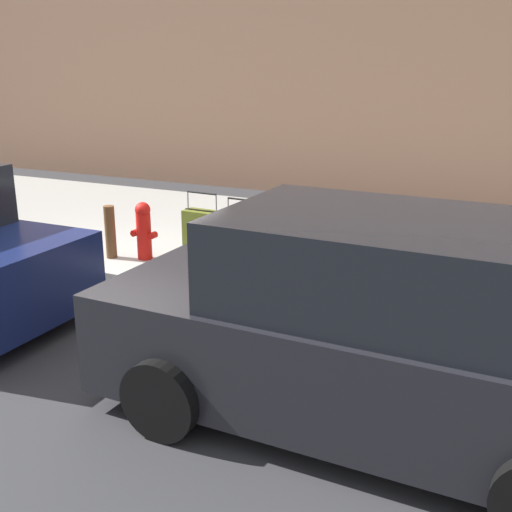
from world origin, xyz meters
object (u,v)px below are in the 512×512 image
object	(u,v)px
fire_hydrant	(144,230)
parked_car_charcoal_0	(372,331)
suitcase_maroon_5	(238,243)
suitcase_olive_6	(203,239)
suitcase_teal_0	(430,274)
suitcase_navy_3	(312,259)
suitcase_red_2	(350,265)
bollard_post	(110,232)
suitcase_silver_1	(389,267)
suitcase_black_4	(272,249)

from	to	relation	value
fire_hydrant	parked_car_charcoal_0	world-z (taller)	parked_car_charcoal_0
suitcase_maroon_5	suitcase_olive_6	bearing A→B (deg)	3.12
suitcase_teal_0	suitcase_navy_3	bearing A→B (deg)	-4.49
fire_hydrant	suitcase_red_2	bearing A→B (deg)	179.85
suitcase_teal_0	suitcase_olive_6	distance (m)	2.96
suitcase_olive_6	fire_hydrant	size ratio (longest dim) A/B	1.27
suitcase_red_2	fire_hydrant	distance (m)	2.92
suitcase_navy_3	bollard_post	bearing A→B (deg)	3.84
parked_car_charcoal_0	suitcase_silver_1	bearing A→B (deg)	-79.50
suitcase_teal_0	suitcase_maroon_5	xyz separation A→B (m)	(2.44, -0.13, 0.02)
fire_hydrant	suitcase_olive_6	bearing A→B (deg)	-177.75
suitcase_black_4	fire_hydrant	bearing A→B (deg)	1.51
suitcase_black_4	bollard_post	world-z (taller)	suitcase_black_4
suitcase_black_4	suitcase_olive_6	world-z (taller)	suitcase_olive_6
suitcase_navy_3	suitcase_red_2	bearing A→B (deg)	174.04
suitcase_teal_0	suitcase_black_4	xyz separation A→B (m)	(1.96, -0.12, 0.01)
suitcase_teal_0	parked_car_charcoal_0	distance (m)	2.46
suitcase_red_2	parked_car_charcoal_0	distance (m)	2.69
suitcase_navy_3	parked_car_charcoal_0	xyz separation A→B (m)	(-1.42, 2.55, 0.34)
suitcase_navy_3	fire_hydrant	distance (m)	2.43
fire_hydrant	bollard_post	world-z (taller)	fire_hydrant
suitcase_teal_0	suitcase_navy_3	distance (m)	1.43
suitcase_teal_0	suitcase_olive_6	xyz separation A→B (m)	(2.95, -0.10, 0.02)
suitcase_navy_3	suitcase_maroon_5	bearing A→B (deg)	-1.12
suitcase_black_4	suitcase_maroon_5	bearing A→B (deg)	-1.58
fire_hydrant	parked_car_charcoal_0	bearing A→B (deg)	146.89
suitcase_silver_1	suitcase_navy_3	distance (m)	0.94
suitcase_silver_1	bollard_post	world-z (taller)	suitcase_silver_1
suitcase_red_2	fire_hydrant	xyz separation A→B (m)	(2.92, -0.01, 0.10)
suitcase_olive_6	parked_car_charcoal_0	distance (m)	3.90
suitcase_navy_3	suitcase_black_4	bearing A→B (deg)	-0.70
suitcase_silver_1	fire_hydrant	bearing A→B (deg)	1.30
suitcase_red_2	suitcase_olive_6	xyz separation A→B (m)	(2.02, -0.04, 0.07)
suitcase_olive_6	fire_hydrant	world-z (taller)	suitcase_olive_6
suitcase_silver_1	suitcase_navy_3	bearing A→B (deg)	2.02
suitcase_teal_0	suitcase_maroon_5	bearing A→B (deg)	-3.09
suitcase_teal_0	suitcase_navy_3	size ratio (longest dim) A/B	1.40
suitcase_silver_1	fire_hydrant	world-z (taller)	suitcase_silver_1
suitcase_black_4	bollard_post	bearing A→B (deg)	4.87
suitcase_silver_1	suitcase_olive_6	size ratio (longest dim) A/B	0.92
suitcase_silver_1	parked_car_charcoal_0	size ratio (longest dim) A/B	0.22
suitcase_teal_0	suitcase_silver_1	size ratio (longest dim) A/B	1.01
suitcase_silver_1	suitcase_black_4	size ratio (longest dim) A/B	0.95
suitcase_black_4	parked_car_charcoal_0	distance (m)	3.23
suitcase_navy_3	suitcase_black_4	world-z (taller)	suitcase_black_4
suitcase_black_4	parked_car_charcoal_0	size ratio (longest dim) A/B	0.23
suitcase_red_2	suitcase_navy_3	bearing A→B (deg)	-5.96
suitcase_black_4	suitcase_maroon_5	world-z (taller)	same
bollard_post	suitcase_red_2	bearing A→B (deg)	-177.59
suitcase_black_4	parked_car_charcoal_0	xyz separation A→B (m)	(-1.95, 2.56, 0.28)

